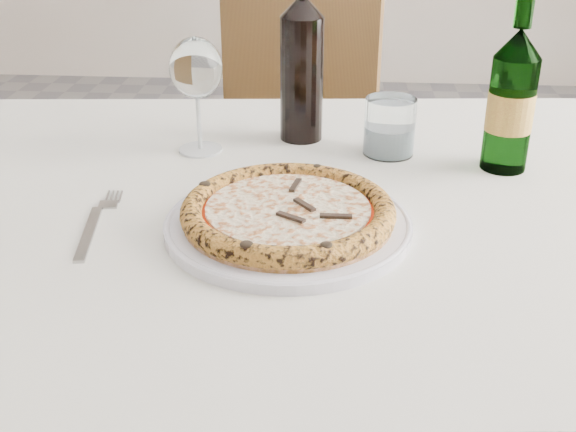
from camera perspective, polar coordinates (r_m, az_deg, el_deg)
name	(u,v)px	position (r m, az deg, el deg)	size (l,w,h in m)	color
dining_table	(293,246)	(1.06, 0.40, -2.42)	(1.66, 1.06, 0.76)	brown
chair_far	(287,145)	(1.84, -0.08, 5.63)	(0.50, 0.50, 0.93)	brown
plate	(288,224)	(0.93, 0.00, -0.62)	(0.32, 0.32, 0.02)	white
pizza	(288,212)	(0.92, 0.00, 0.35)	(0.28, 0.28, 0.03)	tan
fork	(95,224)	(0.98, -15.00, -0.61)	(0.04, 0.21, 0.00)	gray
wine_glass	(196,71)	(1.16, -7.28, 11.32)	(0.08, 0.08, 0.19)	silver
tumbler	(389,130)	(1.18, 8.01, 6.73)	(0.08, 0.08, 0.09)	white
beer_bottle	(511,101)	(1.13, 17.24, 8.69)	(0.07, 0.07, 0.27)	#2E632B
wine_bottle	(302,66)	(1.21, 1.09, 11.75)	(0.07, 0.07, 0.29)	black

